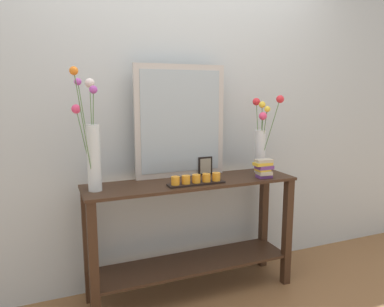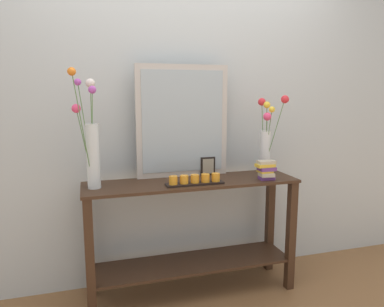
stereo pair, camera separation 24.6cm
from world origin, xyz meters
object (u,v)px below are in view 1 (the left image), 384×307
tall_vase_left (92,145)px  picture_frame_small (205,166)px  mirror_leaning (181,122)px  book_stack (264,168)px  candle_tray (196,180)px  console_table (192,225)px  vase_right (262,139)px

tall_vase_left → picture_frame_small: tall_vase_left is taller
mirror_leaning → tall_vase_left: size_ratio=1.07×
mirror_leaning → book_stack: 0.68m
mirror_leaning → candle_tray: mirror_leaning is taller
candle_tray → picture_frame_small: (0.18, 0.24, 0.04)m
console_table → candle_tray: (-0.01, -0.10, 0.35)m
console_table → vase_right: bearing=5.6°
mirror_leaning → picture_frame_small: mirror_leaning is taller
tall_vase_left → mirror_leaning: bearing=14.2°
tall_vase_left → vase_right: tall_vase_left is taller
mirror_leaning → picture_frame_small: bearing=-6.4°
tall_vase_left → book_stack: bearing=-5.5°
console_table → book_stack: (0.51, -0.11, 0.39)m
vase_right → candle_tray: bearing=-165.5°
console_table → tall_vase_left: (-0.66, 0.00, 0.61)m
candle_tray → mirror_leaning: bearing=92.4°
console_table → candle_tray: 0.36m
candle_tray → console_table: bearing=84.4°
book_stack → picture_frame_small: bearing=143.5°
tall_vase_left → vase_right: 1.26m
mirror_leaning → candle_tray: 0.45m
tall_vase_left → candle_tray: bearing=-8.6°
console_table → tall_vase_left: 0.90m
console_table → mirror_leaning: (-0.02, 0.16, 0.72)m
candle_tray → book_stack: (0.52, -0.01, 0.04)m
tall_vase_left → book_stack: size_ratio=5.40×
console_table → vase_right: vase_right is taller
mirror_leaning → tall_vase_left: 0.67m
mirror_leaning → candle_tray: size_ratio=2.04×
picture_frame_small → console_table: bearing=-139.3°
console_table → candle_tray: size_ratio=3.78×
mirror_leaning → candle_tray: (0.01, -0.26, -0.37)m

